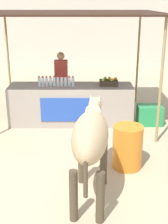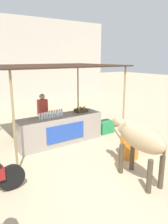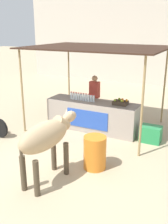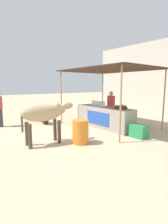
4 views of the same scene
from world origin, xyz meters
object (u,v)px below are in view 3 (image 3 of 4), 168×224
object	(u,v)px
vendor_behind_counter	(94,98)
water_barrel	(95,152)
stall_counter	(92,116)
cooler_box	(151,134)
cow	(46,137)
fruit_crate	(121,102)

from	to	relation	value
vendor_behind_counter	water_barrel	bearing A→B (deg)	-64.91
stall_counter	cooler_box	xyz separation A→B (m)	(1.94, -0.10, -0.24)
cooler_box	water_barrel	xyz separation A→B (m)	(-0.83, -2.12, 0.16)
water_barrel	vendor_behind_counter	bearing A→B (deg)	115.09
cow	cooler_box	bearing A→B (deg)	63.58
stall_counter	water_barrel	world-z (taller)	stall_counter
vendor_behind_counter	fruit_crate	bearing A→B (deg)	-30.08
vendor_behind_counter	cow	size ratio (longest dim) A/B	0.89
fruit_crate	water_barrel	xyz separation A→B (m)	(0.18, -2.27, -0.63)
stall_counter	cow	size ratio (longest dim) A/B	1.63
cooler_box	water_barrel	bearing A→B (deg)	-111.52
stall_counter	water_barrel	size ratio (longest dim) A/B	3.72
fruit_crate	vendor_behind_counter	size ratio (longest dim) A/B	0.27
vendor_behind_counter	cooler_box	bearing A→B (deg)	-20.91
fruit_crate	vendor_behind_counter	bearing A→B (deg)	149.92
fruit_crate	cow	world-z (taller)	cow
fruit_crate	vendor_behind_counter	distance (m)	1.41
fruit_crate	vendor_behind_counter	xyz separation A→B (m)	(-1.21, 0.70, -0.18)
cooler_box	cow	world-z (taller)	cow
stall_counter	vendor_behind_counter	xyz separation A→B (m)	(-0.28, 0.75, 0.37)
cow	vendor_behind_counter	bearing A→B (deg)	100.12
stall_counter	fruit_crate	world-z (taller)	fruit_crate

